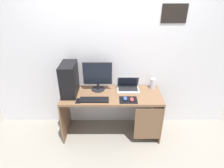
# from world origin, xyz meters

# --- Properties ---
(ground_plane) EXTENTS (8.00, 8.00, 0.00)m
(ground_plane) POSITION_xyz_m (0.00, 0.00, 0.00)
(ground_plane) COLOR gray
(wall_back) EXTENTS (4.00, 0.05, 2.60)m
(wall_back) POSITION_xyz_m (0.00, 0.33, 1.30)
(wall_back) COLOR silver
(wall_back) RESTS_ON ground_plane
(desk) EXTENTS (1.52, 0.58, 0.74)m
(desk) POSITION_xyz_m (0.02, -0.01, 0.59)
(desk) COLOR brown
(desk) RESTS_ON ground_plane
(pc_tower) EXTENTS (0.22, 0.41, 0.49)m
(pc_tower) POSITION_xyz_m (-0.63, 0.03, 0.98)
(pc_tower) COLOR black
(pc_tower) RESTS_ON desk
(monitor) EXTENTS (0.45, 0.22, 0.46)m
(monitor) POSITION_xyz_m (-0.22, 0.15, 0.97)
(monitor) COLOR black
(monitor) RESTS_ON desk
(laptop) EXTENTS (0.35, 0.24, 0.22)m
(laptop) POSITION_xyz_m (0.26, 0.16, 0.78)
(laptop) COLOR #9EA3A8
(laptop) RESTS_ON desk
(speaker) EXTENTS (0.08, 0.08, 0.17)m
(speaker) POSITION_xyz_m (0.66, 0.20, 0.82)
(speaker) COLOR #B7BCC6
(speaker) RESTS_ON desk
(keyboard) EXTENTS (0.42, 0.14, 0.02)m
(keyboard) POSITION_xyz_m (-0.25, -0.17, 0.75)
(keyboard) COLOR black
(keyboard) RESTS_ON desk
(mousepad) EXTENTS (0.26, 0.20, 0.00)m
(mousepad) POSITION_xyz_m (0.24, -0.16, 0.74)
(mousepad) COLOR black
(mousepad) RESTS_ON desk
(mouse_left) EXTENTS (0.06, 0.10, 0.03)m
(mouse_left) POSITION_xyz_m (0.20, -0.15, 0.76)
(mouse_left) COLOR #2D51B2
(mouse_left) RESTS_ON mousepad
(mouse_right) EXTENTS (0.06, 0.10, 0.03)m
(mouse_right) POSITION_xyz_m (0.29, -0.18, 0.76)
(mouse_right) COLOR #B23333
(mouse_right) RESTS_ON mousepad
(cell_phone) EXTENTS (0.07, 0.13, 0.01)m
(cell_phone) POSITION_xyz_m (-0.48, -0.19, 0.74)
(cell_phone) COLOR black
(cell_phone) RESTS_ON desk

